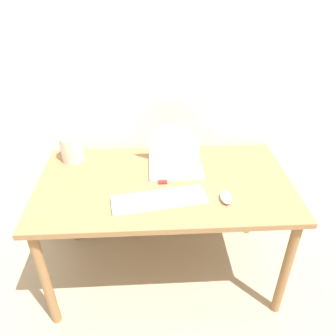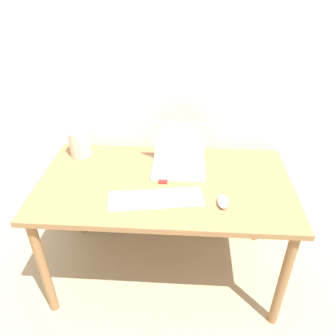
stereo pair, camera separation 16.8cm
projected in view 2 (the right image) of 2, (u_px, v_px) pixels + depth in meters
ground_plane at (161, 322)px, 1.82m from camera, size 12.00×12.00×0.00m
wall_back at (170, 55)px, 1.83m from camera, size 6.00×0.05×2.50m
desk at (165, 193)px, 1.80m from camera, size 1.35×0.75×0.70m
laptop at (179, 158)px, 1.85m from camera, size 0.30×0.24×0.26m
keyboard at (156, 199)px, 1.61m from camera, size 0.48×0.21×0.02m
mouse at (223, 202)px, 1.58m from camera, size 0.05×0.10×0.03m
vase at (79, 138)px, 1.94m from camera, size 0.13×0.13×0.22m
mp3_player at (163, 180)px, 1.76m from camera, size 0.05×0.06×0.01m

